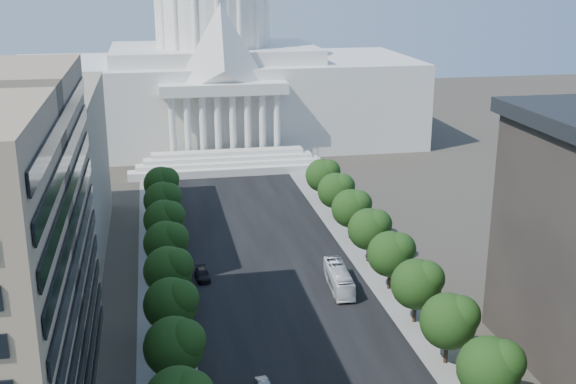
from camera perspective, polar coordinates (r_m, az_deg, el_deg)
road_asphalt at (r=134.11m, az=-1.85°, el=-5.06°), size 30.00×260.00×0.01m
sidewalk_left at (r=132.75m, az=-10.01°, el=-5.57°), size 8.00×260.00×0.02m
sidewalk_right at (r=138.10m, az=5.98°, el=-4.48°), size 8.00×260.00×0.02m
capitol at (r=220.54m, az=-5.83°, el=9.08°), size 120.00×56.00×73.00m
tree_l_d at (r=91.87m, az=-8.79°, el=-11.87°), size 7.79×7.60×9.97m
tree_l_e at (r=102.55m, az=-9.08°, el=-8.64°), size 7.79×7.60×9.97m
tree_l_f at (r=113.49m, az=-9.30°, el=-6.03°), size 7.79×7.60×9.97m
tree_l_g at (r=124.62m, az=-9.49°, el=-3.89°), size 7.79×7.60×9.97m
tree_l_h at (r=135.90m, az=-9.64°, el=-2.09°), size 7.79×7.60×9.97m
tree_l_i at (r=147.30m, az=-9.77°, el=-0.58°), size 7.79×7.60×9.97m
tree_l_j at (r=158.78m, az=-9.88°, el=0.72°), size 7.79×7.60×9.97m
tree_r_c at (r=89.71m, az=15.86°, el=-13.13°), size 7.79×7.60×9.97m
tree_r_d at (r=99.18m, az=12.78°, el=-9.81°), size 7.79×7.60×9.97m
tree_r_e at (r=109.14m, az=10.30°, el=-7.06°), size 7.79×7.60×9.97m
tree_r_f at (r=119.48m, az=8.27°, el=-4.77°), size 7.79×7.60×9.97m
tree_r_g at (r=130.10m, az=6.57°, el=-2.84°), size 7.79×7.60×9.97m
tree_r_h at (r=140.94m, az=5.14°, el=-1.21°), size 7.79×7.60×9.97m
tree_r_i at (r=151.96m, az=3.91°, el=0.19°), size 7.79×7.60×9.97m
tree_r_j at (r=163.12m, az=2.85°, el=1.40°), size 7.79×7.60×9.97m
streetlight_b at (r=90.08m, az=16.97°, el=-13.57°), size 2.61×0.44×9.00m
streetlight_c at (r=110.10m, az=11.02°, el=-7.24°), size 2.61×0.44×9.00m
streetlight_d at (r=131.84m, az=7.06°, el=-2.88°), size 2.61×0.44×9.00m
streetlight_e at (r=154.56m, az=4.26°, el=0.23°), size 2.61×0.44×9.00m
streetlight_f at (r=177.90m, az=2.19°, el=2.54°), size 2.61×0.44×9.00m
car_dark_b at (r=124.88m, az=-6.78°, el=-6.52°), size 2.67×5.71×1.61m
city_bus at (r=120.52m, az=4.03°, el=-6.83°), size 3.83×13.05×3.59m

